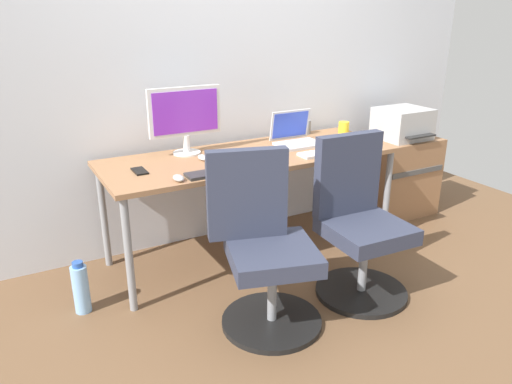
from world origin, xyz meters
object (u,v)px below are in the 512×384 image
(printer, at_px, (403,124))
(open_laptop, at_px, (296,136))
(side_cabinet, at_px, (397,176))
(office_chair_right, at_px, (359,225))
(coffee_mug, at_px, (344,128))
(office_chair_left, at_px, (264,250))
(desktop_monitor, at_px, (185,116))
(water_bottle_on_floor, at_px, (81,288))

(printer, height_order, open_laptop, open_laptop)
(side_cabinet, distance_m, open_laptop, 1.10)
(office_chair_right, relative_size, printer, 2.35)
(coffee_mug, bearing_deg, office_chair_left, -143.45)
(office_chair_right, distance_m, printer, 1.39)
(open_laptop, relative_size, coffee_mug, 3.37)
(desktop_monitor, bearing_deg, office_chair_left, -87.28)
(side_cabinet, xyz_separation_m, coffee_mug, (-0.52, 0.08, 0.44))
(coffee_mug, bearing_deg, office_chair_right, -122.41)
(water_bottle_on_floor, height_order, open_laptop, open_laptop)
(desktop_monitor, distance_m, open_laptop, 0.79)
(coffee_mug, bearing_deg, water_bottle_on_floor, -170.73)
(desktop_monitor, bearing_deg, coffee_mug, -2.49)
(printer, bearing_deg, side_cabinet, 90.00)
(office_chair_right, distance_m, side_cabinet, 1.35)
(side_cabinet, height_order, coffee_mug, coffee_mug)
(office_chair_right, relative_size, coffee_mug, 10.22)
(side_cabinet, distance_m, coffee_mug, 0.69)
(water_bottle_on_floor, bearing_deg, side_cabinet, 5.69)
(water_bottle_on_floor, height_order, coffee_mug, coffee_mug)
(office_chair_left, xyz_separation_m, desktop_monitor, (-0.04, 0.94, 0.54))
(coffee_mug, bearing_deg, desktop_monitor, 177.51)
(office_chair_left, distance_m, printer, 1.93)
(open_laptop, bearing_deg, water_bottle_on_floor, -170.64)
(water_bottle_on_floor, distance_m, open_laptop, 1.70)
(water_bottle_on_floor, bearing_deg, printer, 5.67)
(desktop_monitor, relative_size, open_laptop, 1.55)
(printer, distance_m, open_laptop, 1.00)
(water_bottle_on_floor, height_order, desktop_monitor, desktop_monitor)
(side_cabinet, distance_m, printer, 0.44)
(office_chair_right, bearing_deg, desktop_monitor, 125.92)
(office_chair_right, relative_size, side_cabinet, 1.49)
(desktop_monitor, bearing_deg, office_chair_right, -54.08)
(office_chair_left, bearing_deg, water_bottle_on_floor, 147.08)
(open_laptop, distance_m, coffee_mug, 0.49)
(desktop_monitor, xyz_separation_m, coffee_mug, (1.24, -0.05, -0.20))
(water_bottle_on_floor, bearing_deg, desktop_monitor, 25.66)
(office_chair_left, height_order, desktop_monitor, desktop_monitor)
(office_chair_right, bearing_deg, coffee_mug, 57.59)
(side_cabinet, height_order, open_laptop, open_laptop)
(office_chair_left, bearing_deg, open_laptop, 48.62)
(office_chair_right, xyz_separation_m, coffee_mug, (0.56, 0.88, 0.34))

